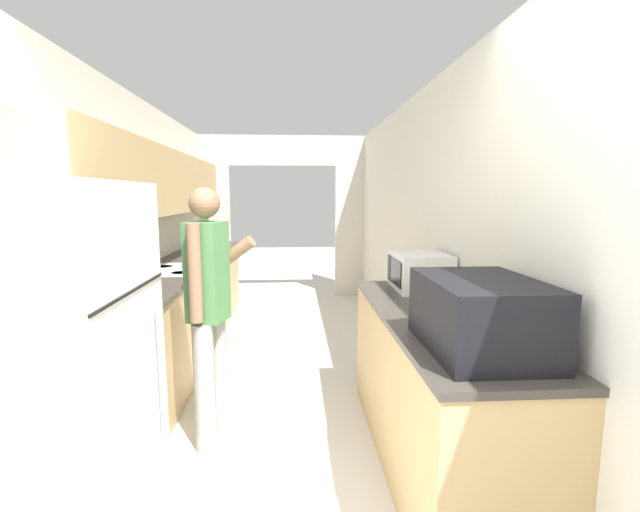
% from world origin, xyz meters
% --- Properties ---
extents(wall_left, '(0.38, 7.95, 2.50)m').
position_xyz_m(wall_left, '(-1.22, 2.57, 1.44)').
color(wall_left, silver).
rests_on(wall_left, ground_plane).
extents(wall_right, '(0.06, 7.95, 2.50)m').
position_xyz_m(wall_right, '(1.30, 2.18, 1.25)').
color(wall_right, silver).
rests_on(wall_right, ground_plane).
extents(wall_far_with_doorway, '(2.94, 0.06, 2.50)m').
position_xyz_m(wall_far_with_doorway, '(0.00, 5.58, 1.44)').
color(wall_far_with_doorway, silver).
rests_on(wall_far_with_doorway, ground_plane).
extents(counter_left, '(0.62, 4.12, 0.92)m').
position_xyz_m(counter_left, '(-0.97, 3.25, 0.46)').
color(counter_left, tan).
rests_on(counter_left, ground_plane).
extents(counter_right, '(0.62, 1.95, 0.92)m').
position_xyz_m(counter_right, '(0.97, 1.19, 0.46)').
color(counter_right, tan).
rests_on(counter_right, ground_plane).
extents(refrigerator, '(0.77, 0.82, 1.65)m').
position_xyz_m(refrigerator, '(-0.90, 0.69, 0.83)').
color(refrigerator, white).
rests_on(refrigerator, ground_plane).
extents(range_oven, '(0.66, 0.78, 1.06)m').
position_xyz_m(range_oven, '(-0.96, 2.81, 0.47)').
color(range_oven, white).
rests_on(range_oven, ground_plane).
extents(person, '(0.52, 0.44, 1.64)m').
position_xyz_m(person, '(-0.37, 1.49, 0.88)').
color(person, '#9E9E9E').
rests_on(person, ground_plane).
extents(suitcase, '(0.45, 0.66, 0.32)m').
position_xyz_m(suitcase, '(0.97, 0.62, 1.08)').
color(suitcase, black).
rests_on(suitcase, counter_right).
extents(microwave, '(0.37, 0.47, 0.26)m').
position_xyz_m(microwave, '(1.07, 1.85, 1.05)').
color(microwave, white).
rests_on(microwave, counter_right).
extents(book_stack, '(0.21, 0.32, 0.06)m').
position_xyz_m(book_stack, '(0.96, 1.27, 0.95)').
color(book_stack, black).
rests_on(book_stack, counter_right).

